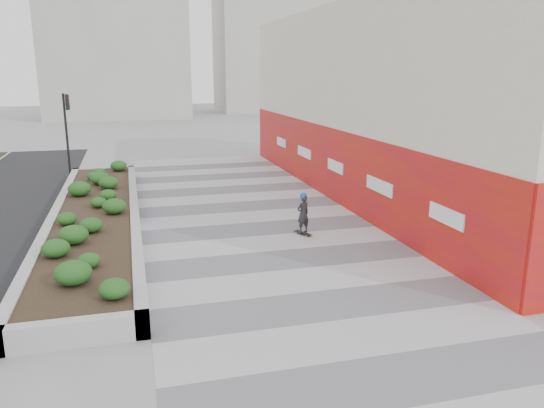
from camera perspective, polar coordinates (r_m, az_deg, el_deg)
The scene contains 9 objects.
ground at distance 13.79m, azimuth 3.73°, elevation -8.46°, with size 160.00×160.00×0.00m, color gray.
walkway at distance 16.48m, azimuth 0.37°, elevation -4.60°, with size 8.00×36.00×0.01m, color #A8A8AD.
building at distance 23.83m, azimuth 13.02°, elevation 10.57°, with size 6.04×24.08×8.00m.
planter at distance 19.69m, azimuth -18.50°, elevation -0.96°, with size 3.00×18.00×0.90m.
traffic_signal_near at distance 29.80m, azimuth -21.19°, elevation 8.27°, with size 0.33×0.28×4.20m.
distant_bldg_north_l at distance 67.21m, azimuth -16.60°, elevation 17.52°, with size 16.00×12.00×20.00m, color #ADAAA3.
distant_bldg_north_r at distance 74.85m, azimuth -0.25°, elevation 19.19°, with size 14.00×10.00×24.00m, color #ADAAA3.
manhole_cover at distance 16.61m, azimuth 2.03°, elevation -4.46°, with size 0.44×0.44×0.01m, color #595654.
skateboarder at distance 17.48m, azimuth 3.36°, elevation -1.03°, with size 0.55×0.74×1.44m.
Camera 1 is at (-4.18, -12.04, 5.27)m, focal length 35.00 mm.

